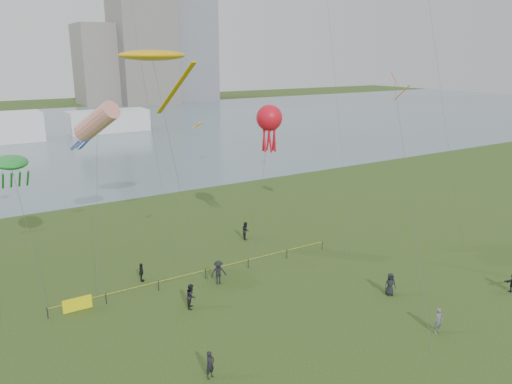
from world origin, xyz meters
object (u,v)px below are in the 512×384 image
kite_stingray (153,56)px  kite_octopus (269,119)px  fence (131,291)px  kite_flyer (439,321)px

kite_stingray → kite_octopus: bearing=-7.0°
fence → kite_stingray: (4.50, 4.96, 16.79)m
kite_octopus → fence: bearing=171.9°
fence → kite_octopus: bearing=8.9°
fence → kite_stingray: kite_stingray is taller
kite_stingray → kite_flyer: bearing=-51.3°
kite_flyer → kite_stingray: size_ratio=0.10×
kite_stingray → kite_octopus: (9.04, -2.85, -5.17)m
kite_flyer → kite_octopus: bearing=94.2°
fence → kite_octopus: 17.97m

